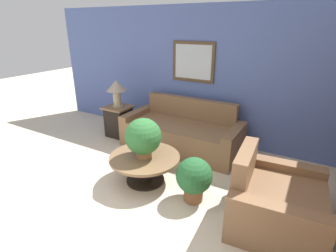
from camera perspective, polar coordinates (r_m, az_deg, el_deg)
ground_plane at (r=3.42m, az=-18.42°, el=-21.16°), size 20.00×20.00×0.00m
wall_back at (r=5.27m, az=6.75°, el=10.90°), size 7.20×0.09×2.60m
couch_main at (r=5.01m, az=3.06°, el=-1.55°), size 2.22×0.97×0.90m
armchair at (r=3.44m, az=22.26°, el=-15.03°), size 1.08×1.22×0.90m
coffee_table at (r=3.97m, az=-5.07°, el=-8.00°), size 1.05×1.05×0.42m
side_table at (r=5.65m, az=-10.65°, el=1.12°), size 0.52×0.52×0.65m
table_lamp at (r=5.46m, az=-11.15°, el=8.07°), size 0.41×0.41×0.55m
potted_plant_on_table at (r=3.77m, az=-5.42°, el=-2.42°), size 0.53×0.53×0.59m
potted_plant_floor at (r=3.55m, az=5.69°, el=-11.09°), size 0.49×0.49×0.63m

